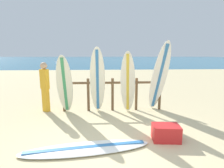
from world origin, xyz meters
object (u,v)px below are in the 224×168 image
Objects in this scene: surfboard_leaning_far_left at (65,85)px; beachgoer_standing at (45,85)px; cooler_box at (166,133)px; surfboard_leaning_center_left at (128,83)px; surfboard_leaning_left at (97,81)px; small_boat_offshore at (60,63)px; surfboard_rack at (113,91)px; surfboard_lying_on_sand at (86,148)px; surfboard_leaning_center at (159,78)px.

beachgoer_standing is (-0.73, 0.39, -0.05)m from surfboard_leaning_far_left.
surfboard_leaning_center_left is at bearing 114.01° from cooler_box.
surfboard_leaning_left is 28.96m from small_boat_offshore.
cooler_box is at bearing -35.68° from surfboard_leaning_far_left.
surfboard_rack is 2.04× the size of beachgoer_standing.
surfboard_rack is 2.72m from surfboard_lying_on_sand.
surfboard_leaning_center is (1.47, -0.37, 0.47)m from surfboard_rack.
small_boat_offshore is at bearing 105.15° from surfboard_leaning_left.
surfboard_leaning_left reaches higher than surfboard_leaning_far_left.
surfboard_rack reaches higher than surfboard_lying_on_sand.
surfboard_lying_on_sand is at bearing -164.16° from cooler_box.
surfboard_leaning_far_left is 1.99m from surfboard_leaning_center_left.
surfboard_rack is 28.72m from small_boat_offshore.
beachgoer_standing is 2.78× the size of cooler_box.
cooler_box is (1.07, -2.23, -0.51)m from surfboard_rack.
surfboard_leaning_far_left is 1.03m from surfboard_leaning_left.
beachgoer_standing is at bearing 166.70° from surfboard_leaning_left.
surfboard_leaning_left is at bearing -179.38° from surfboard_leaning_center_left.
small_boat_offshore reaches higher than cooler_box.
cooler_box is (0.61, -1.85, -0.84)m from surfboard_leaning_center_left.
surfboard_leaning_left reaches higher than beachgoer_standing.
surfboard_leaning_center_left is 2.12m from cooler_box.
cooler_box is at bearing -71.81° from surfboard_leaning_center_left.
surfboard_leaning_center is at bearing -71.14° from small_boat_offshore.
surfboard_leaning_left is 0.65× the size of small_boat_offshore.
surfboard_leaning_center_left reaches higher than surfboard_leaning_far_left.
surfboard_leaning_center is 3.89× the size of cooler_box.
surfboard_leaning_far_left is at bearing -166.62° from surfboard_rack.
surfboard_leaning_center reaches higher than surfboard_lying_on_sand.
surfboard_leaning_center is (1.97, 0.01, 0.09)m from surfboard_leaning_left.
cooler_box is (9.14, -29.79, -0.08)m from small_boat_offshore.
cooler_box is (1.57, -1.84, -0.90)m from surfboard_leaning_left.
surfboard_leaning_left reaches higher than small_boat_offshore.
cooler_box is (1.77, 0.31, 0.14)m from surfboard_lying_on_sand.
surfboard_leaning_center is 0.71× the size of small_boat_offshore.
surfboard_leaning_center_left is at bearing -73.02° from small_boat_offshore.
surfboard_leaning_center_left is 2.65m from surfboard_lying_on_sand.
beachgoer_standing is at bearing 171.52° from surfboard_leaning_center_left.
surfboard_lying_on_sand is at bearing -135.08° from surfboard_leaning_center.
surfboard_leaning_center_left reaches higher than cooler_box.
beachgoer_standing is (-1.76, 0.42, -0.16)m from surfboard_leaning_left.
surfboard_lying_on_sand is at bearing -76.25° from small_boat_offshore.
surfboard_leaning_center reaches higher than cooler_box.
surfboard_lying_on_sand is (-0.20, -2.16, -1.05)m from surfboard_leaning_left.
surfboard_leaning_center is 2.14m from cooler_box.
surfboard_leaning_center_left is 3.39× the size of cooler_box.
surfboard_leaning_far_left is at bearing 178.65° from surfboard_leaning_left.
surfboard_leaning_far_left reaches higher than small_boat_offshore.
surfboard_lying_on_sand is (-0.70, -2.54, -0.66)m from surfboard_rack.
beachgoer_standing is at bearing 173.85° from surfboard_leaning_center.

